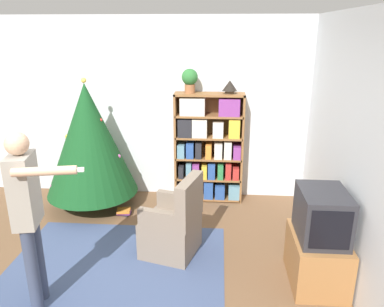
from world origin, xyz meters
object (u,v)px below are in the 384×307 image
object	(u,v)px
television	(322,215)
table_lamp	(230,86)
bookshelf	(209,149)
standing_person	(28,208)
potted_plant	(190,79)
christmas_tree	(89,140)
armchair	(174,227)

from	to	relation	value
television	table_lamp	size ratio (longest dim) A/B	2.95
bookshelf	standing_person	bearing A→B (deg)	-121.39
potted_plant	standing_person	bearing A→B (deg)	-116.29
christmas_tree	standing_person	xyz separation A→B (m)	(0.17, -2.03, -0.01)
armchair	standing_person	bearing A→B (deg)	-34.86
bookshelf	christmas_tree	bearing A→B (deg)	-167.86
bookshelf	potted_plant	world-z (taller)	potted_plant
television	armchair	distance (m)	1.58
bookshelf	potted_plant	xyz separation A→B (m)	(-0.27, 0.01, 0.98)
bookshelf	standing_person	xyz separation A→B (m)	(-1.45, -2.38, 0.19)
armchair	potted_plant	world-z (taller)	potted_plant
bookshelf	standing_person	distance (m)	2.79
standing_person	potted_plant	distance (m)	2.78
standing_person	table_lamp	xyz separation A→B (m)	(1.72, 2.39, 0.71)
bookshelf	table_lamp	world-z (taller)	table_lamp
television	table_lamp	xyz separation A→B (m)	(-0.86, 1.87, 0.93)
potted_plant	table_lamp	xyz separation A→B (m)	(0.54, 0.00, -0.09)
christmas_tree	armchair	bearing A→B (deg)	-40.77
christmas_tree	table_lamp	distance (m)	2.05
potted_plant	bookshelf	bearing A→B (deg)	-2.17
armchair	bookshelf	bearing A→B (deg)	-177.48
table_lamp	bookshelf	bearing A→B (deg)	-177.84
bookshelf	christmas_tree	distance (m)	1.67
bookshelf	standing_person	size ratio (longest dim) A/B	0.96
armchair	standing_person	size ratio (longest dim) A/B	0.56
christmas_tree	standing_person	world-z (taller)	christmas_tree
armchair	table_lamp	world-z (taller)	table_lamp
standing_person	bookshelf	bearing A→B (deg)	137.29
bookshelf	armchair	distance (m)	1.56
christmas_tree	armchair	distance (m)	1.82
christmas_tree	potted_plant	distance (m)	1.60
christmas_tree	table_lamp	xyz separation A→B (m)	(1.89, 0.36, 0.70)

